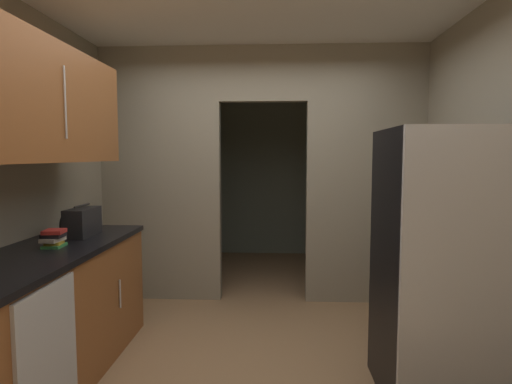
# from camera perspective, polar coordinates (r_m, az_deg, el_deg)

# --- Properties ---
(ground) EXTENTS (20.00, 20.00, 0.00)m
(ground) POSITION_cam_1_polar(r_m,az_deg,el_deg) (3.24, -0.64, -23.49)
(ground) COLOR #93704C
(kitchen_overhead_slab) EXTENTS (3.78, 7.18, 0.06)m
(kitchen_overhead_slab) POSITION_cam_1_polar(r_m,az_deg,el_deg) (3.52, -0.15, 24.08)
(kitchen_overhead_slab) COLOR silver
(kitchen_partition) EXTENTS (3.38, 0.12, 2.67)m
(kitchen_partition) POSITION_cam_1_polar(r_m,az_deg,el_deg) (4.44, 0.54, 3.22)
(kitchen_partition) COLOR gray
(kitchen_partition) RESTS_ON ground
(adjoining_room_shell) EXTENTS (3.38, 2.26, 2.67)m
(adjoining_room_shell) POSITION_cam_1_polar(r_m,az_deg,el_deg) (6.02, 1.24, 2.93)
(adjoining_room_shell) COLOR gray
(adjoining_room_shell) RESTS_ON ground
(refrigerator) EXTENTS (0.83, 0.78, 1.71)m
(refrigerator) POSITION_cam_1_polar(r_m,az_deg,el_deg) (2.93, 24.85, -9.10)
(refrigerator) COLOR black
(refrigerator) RESTS_ON ground
(lower_cabinet_run) EXTENTS (0.67, 2.02, 0.92)m
(lower_cabinet_run) POSITION_cam_1_polar(r_m,az_deg,el_deg) (3.24, -26.43, -15.03)
(lower_cabinet_run) COLOR brown
(lower_cabinet_run) RESTS_ON ground
(dishwasher) EXTENTS (0.02, 0.56, 0.86)m
(dishwasher) POSITION_cam_1_polar(r_m,az_deg,el_deg) (2.65, -26.25, -20.38)
(dishwasher) COLOR #B7BABC
(dishwasher) RESTS_ON ground
(upper_cabinet_counterside) EXTENTS (0.36, 1.82, 0.76)m
(upper_cabinet_counterside) POSITION_cam_1_polar(r_m,az_deg,el_deg) (3.07, -27.45, 10.69)
(upper_cabinet_counterside) COLOR brown
(boombox) EXTENTS (0.17, 0.36, 0.24)m
(boombox) POSITION_cam_1_polar(r_m,az_deg,el_deg) (3.52, -22.46, -3.77)
(boombox) COLOR black
(boombox) RESTS_ON lower_cabinet_run
(book_stack) EXTENTS (0.15, 0.17, 0.12)m
(book_stack) POSITION_cam_1_polar(r_m,az_deg,el_deg) (3.17, -25.68, -5.65)
(book_stack) COLOR #388C47
(book_stack) RESTS_ON lower_cabinet_run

